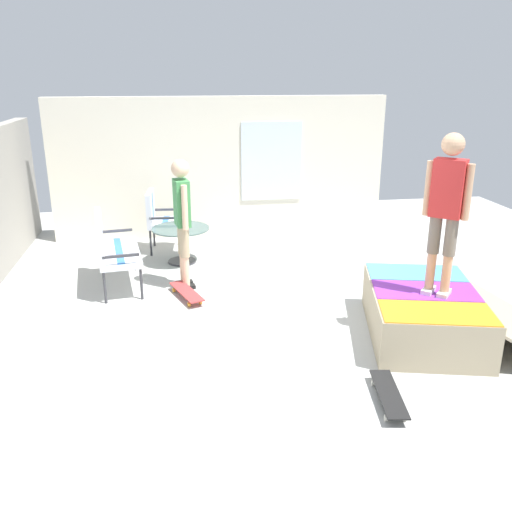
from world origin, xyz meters
TOP-DOWN VIEW (x-y plane):
  - ground_plane at (0.00, 0.00)m, footprint 12.00×12.00m
  - house_facade at (3.80, 0.49)m, footprint 0.23×6.00m
  - skate_ramp at (-0.69, -1.40)m, footprint 2.16×2.27m
  - patio_bench at (1.39, 2.29)m, footprint 1.31×0.71m
  - patio_chair_near_house at (2.95, 1.65)m, footprint 0.66×0.59m
  - patio_table at (2.28, 1.30)m, footprint 0.90×0.90m
  - person_watching at (1.22, 1.28)m, footprint 0.47×0.28m
  - person_skater at (-0.79, -1.44)m, footprint 0.36×0.38m
  - skateboard_by_bench at (0.81, 1.28)m, footprint 0.82×0.46m
  - skateboard_spare at (-1.92, -0.47)m, footprint 0.82×0.32m

SIDE VIEW (x-z plane):
  - ground_plane at x=0.00m, z-range -0.10..0.00m
  - skateboard_by_bench at x=0.81m, z-range 0.03..0.14m
  - skateboard_spare at x=-1.92m, z-range 0.03..0.14m
  - skate_ramp at x=-0.69m, z-range 0.00..0.55m
  - patio_table at x=2.28m, z-range 0.12..0.69m
  - patio_chair_near_house at x=2.95m, z-range 0.10..1.12m
  - patio_bench at x=1.39m, z-range 0.11..1.13m
  - person_watching at x=1.22m, z-range 0.16..1.96m
  - house_facade at x=3.80m, z-range 0.00..2.49m
  - person_skater at x=-0.79m, z-range 0.71..2.46m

